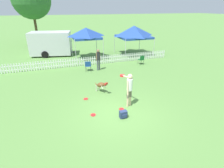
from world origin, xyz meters
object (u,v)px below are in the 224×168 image
(leaping_dog, at_px, (101,85))
(folding_chair_blue_left, at_px, (88,65))
(canopy_tent_secondary, at_px, (86,33))
(spectator_standing, at_px, (98,58))
(backpack_on_grass, at_px, (123,114))
(frisbee_midfield, at_px, (86,99))
(canopy_tent_main, at_px, (134,32))
(folding_chair_center, at_px, (141,59))
(equipment_trailer, at_px, (51,43))
(frisbee_near_handler, at_px, (121,109))
(handler_person, at_px, (129,86))
(frisbee_near_dog, at_px, (93,115))

(leaping_dog, relative_size, folding_chair_blue_left, 1.35)
(canopy_tent_secondary, bearing_deg, spectator_standing, -87.92)
(backpack_on_grass, distance_m, canopy_tent_secondary, 10.75)
(frisbee_midfield, distance_m, canopy_tent_main, 10.79)
(spectator_standing, bearing_deg, frisbee_midfield, 40.76)
(folding_chair_center, distance_m, equipment_trailer, 9.52)
(frisbee_midfield, distance_m, spectator_standing, 5.00)
(folding_chair_center, relative_size, canopy_tent_secondary, 0.28)
(canopy_tent_main, bearing_deg, canopy_tent_secondary, 179.13)
(frisbee_near_handler, xyz_separation_m, folding_chair_blue_left, (-0.36, 6.15, 0.48))
(handler_person, relative_size, frisbee_near_handler, 7.08)
(frisbee_near_handler, relative_size, canopy_tent_main, 0.08)
(frisbee_near_handler, xyz_separation_m, frisbee_near_dog, (-1.46, -0.04, 0.00))
(folding_chair_blue_left, bearing_deg, equipment_trailer, -53.90)
(canopy_tent_main, bearing_deg, handler_person, -116.68)
(frisbee_midfield, relative_size, canopy_tent_main, 0.08)
(handler_person, xyz_separation_m, leaping_dog, (-0.91, 1.91, -0.62))
(spectator_standing, bearing_deg, frisbee_near_handler, 59.87)
(canopy_tent_main, bearing_deg, equipment_trailer, 162.06)
(folding_chair_center, xyz_separation_m, canopy_tent_main, (0.81, 3.41, 1.87))
(frisbee_midfield, bearing_deg, backpack_on_grass, -60.86)
(folding_chair_blue_left, xyz_separation_m, canopy_tent_secondary, (0.70, 3.66, 1.95))
(leaping_dog, bearing_deg, frisbee_near_handler, 76.08)
(handler_person, distance_m, folding_chair_blue_left, 5.98)
(backpack_on_grass, bearing_deg, equipment_trailer, 101.66)
(leaping_dog, bearing_deg, folding_chair_blue_left, -116.09)
(handler_person, height_order, canopy_tent_secondary, canopy_tent_secondary)
(frisbee_near_handler, height_order, canopy_tent_main, canopy_tent_main)
(frisbee_midfield, xyz_separation_m, equipment_trailer, (-1.40, 10.74, 1.25))
(folding_chair_blue_left, relative_size, canopy_tent_main, 0.26)
(frisbee_midfield, distance_m, folding_chair_blue_left, 4.68)
(frisbee_midfield, height_order, canopy_tent_secondary, canopy_tent_secondary)
(spectator_standing, bearing_deg, canopy_tent_secondary, -113.57)
(backpack_on_grass, xyz_separation_m, canopy_tent_secondary, (0.54, 10.49, 2.27))
(frisbee_near_dog, bearing_deg, backpack_on_grass, -26.94)
(leaping_dog, distance_m, frisbee_near_dog, 2.47)
(canopy_tent_main, height_order, equipment_trailer, canopy_tent_main)
(frisbee_near_handler, relative_size, frisbee_midfield, 1.00)
(frisbee_near_dog, distance_m, canopy_tent_main, 12.08)
(folding_chair_center, bearing_deg, frisbee_near_handler, 52.32)
(folding_chair_blue_left, height_order, folding_chair_center, folding_chair_center)
(leaping_dog, relative_size, spectator_standing, 0.66)
(frisbee_midfield, bearing_deg, canopy_tent_secondary, 77.43)
(backpack_on_grass, relative_size, equipment_trailer, 0.07)
(frisbee_near_dog, relative_size, spectator_standing, 0.15)
(spectator_standing, bearing_deg, canopy_tent_main, -168.40)
(canopy_tent_secondary, height_order, equipment_trailer, canopy_tent_secondary)
(backpack_on_grass, distance_m, folding_chair_blue_left, 6.84)
(canopy_tent_secondary, bearing_deg, leaping_dog, -95.77)
(frisbee_midfield, bearing_deg, frisbee_near_handler, -47.76)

